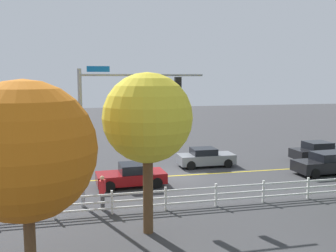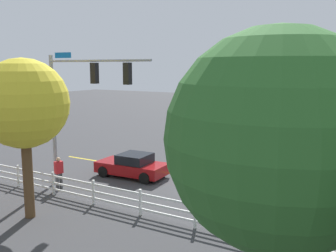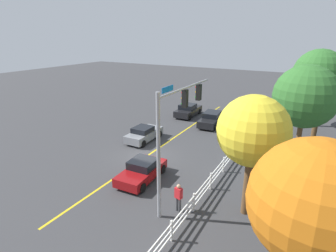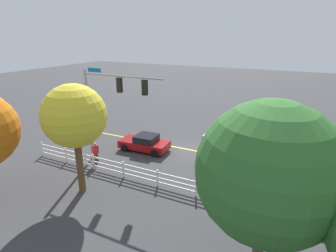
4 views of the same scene
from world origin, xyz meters
name	(u,v)px [view 2 (image 2 of 4)]	position (x,y,z in m)	size (l,w,h in m)	color
ground_plane	(197,177)	(0.00, 0.00, 0.00)	(120.00, 120.00, 0.00)	#38383A
lane_center_stripe	(266,189)	(-4.00, 0.00, 0.00)	(28.00, 0.16, 0.01)	gold
signal_assembly	(79,95)	(4.23, 4.80, 4.87)	(6.31, 0.38, 6.98)	gray
car_2	(254,164)	(-2.68, -2.12, 0.66)	(4.07, 1.82, 1.36)	slate
car_3	(133,166)	(3.25, 1.73, 0.64)	(4.14, 2.11, 1.35)	maroon
pedestrian	(59,172)	(5.19, 5.49, 0.93)	(0.36, 0.45, 1.69)	#3F3F42
white_rail_fence	(195,214)	(-3.00, 6.24, 0.60)	(26.10, 0.10, 1.15)	white
tree_2	(24,104)	(3.51, 8.75, 4.78)	(3.65, 3.65, 6.64)	brown
tree_3	(277,140)	(-7.11, 10.53, 4.67)	(5.09, 5.09, 7.22)	brown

